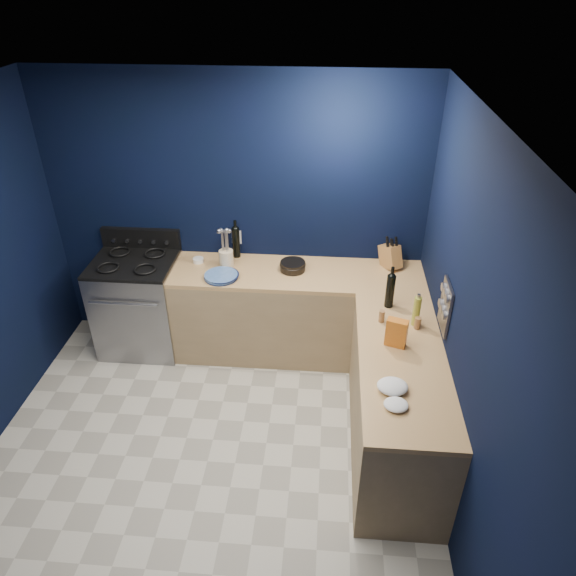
# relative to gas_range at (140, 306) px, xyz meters

# --- Properties ---
(floor) EXTENTS (3.50, 3.50, 0.02)m
(floor) POSITION_rel_gas_range_xyz_m (0.93, -1.42, -0.47)
(floor) COLOR #BCB6A5
(floor) RESTS_ON ground
(ceiling) EXTENTS (3.50, 3.50, 0.02)m
(ceiling) POSITION_rel_gas_range_xyz_m (0.93, -1.42, 2.15)
(ceiling) COLOR silver
(ceiling) RESTS_ON ground
(wall_back) EXTENTS (3.50, 0.02, 2.60)m
(wall_back) POSITION_rel_gas_range_xyz_m (0.93, 0.34, 0.84)
(wall_back) COLOR black
(wall_back) RESTS_ON ground
(wall_right) EXTENTS (0.02, 3.50, 2.60)m
(wall_right) POSITION_rel_gas_range_xyz_m (2.69, -1.42, 0.84)
(wall_right) COLOR black
(wall_right) RESTS_ON ground
(cab_back) EXTENTS (2.30, 0.63, 0.86)m
(cab_back) POSITION_rel_gas_range_xyz_m (1.53, 0.02, -0.03)
(cab_back) COLOR #9A7E57
(cab_back) RESTS_ON floor
(top_back) EXTENTS (2.30, 0.63, 0.04)m
(top_back) POSITION_rel_gas_range_xyz_m (1.53, 0.02, 0.42)
(top_back) COLOR olive
(top_back) RESTS_ON cab_back
(cab_right) EXTENTS (0.63, 1.67, 0.86)m
(cab_right) POSITION_rel_gas_range_xyz_m (2.37, -1.13, -0.03)
(cab_right) COLOR #9A7E57
(cab_right) RESTS_ON floor
(top_right) EXTENTS (0.63, 1.67, 0.04)m
(top_right) POSITION_rel_gas_range_xyz_m (2.37, -1.13, 0.42)
(top_right) COLOR olive
(top_right) RESTS_ON cab_right
(gas_range) EXTENTS (0.76, 0.66, 0.92)m
(gas_range) POSITION_rel_gas_range_xyz_m (0.00, 0.00, 0.00)
(gas_range) COLOR gray
(gas_range) RESTS_ON floor
(oven_door) EXTENTS (0.59, 0.02, 0.42)m
(oven_door) POSITION_rel_gas_range_xyz_m (0.00, -0.32, -0.01)
(oven_door) COLOR black
(oven_door) RESTS_ON gas_range
(cooktop) EXTENTS (0.76, 0.66, 0.03)m
(cooktop) POSITION_rel_gas_range_xyz_m (0.00, 0.00, 0.48)
(cooktop) COLOR black
(cooktop) RESTS_ON gas_range
(backguard) EXTENTS (0.76, 0.06, 0.20)m
(backguard) POSITION_rel_gas_range_xyz_m (0.00, 0.30, 0.58)
(backguard) COLOR black
(backguard) RESTS_ON gas_range
(spice_panel) EXTENTS (0.02, 0.28, 0.38)m
(spice_panel) POSITION_rel_gas_range_xyz_m (2.67, -0.87, 0.72)
(spice_panel) COLOR gray
(spice_panel) RESTS_ON wall_right
(wall_outlet) EXTENTS (0.09, 0.02, 0.13)m
(wall_outlet) POSITION_rel_gas_range_xyz_m (0.93, 0.32, 0.62)
(wall_outlet) COLOR white
(wall_outlet) RESTS_ON wall_back
(plate_stack) EXTENTS (0.30, 0.30, 0.04)m
(plate_stack) POSITION_rel_gas_range_xyz_m (0.86, -0.14, 0.46)
(plate_stack) COLOR #3C608F
(plate_stack) RESTS_ON top_back
(ramekin) EXTENTS (0.11, 0.11, 0.04)m
(ramekin) POSITION_rel_gas_range_xyz_m (0.59, 0.13, 0.46)
(ramekin) COLOR white
(ramekin) RESTS_ON top_back
(utensil_crock) EXTENTS (0.14, 0.14, 0.16)m
(utensil_crock) POSITION_rel_gas_range_xyz_m (0.87, 0.07, 0.52)
(utensil_crock) COLOR beige
(utensil_crock) RESTS_ON top_back
(wine_bottle_back) EXTENTS (0.08, 0.08, 0.29)m
(wine_bottle_back) POSITION_rel_gas_range_xyz_m (0.93, 0.27, 0.59)
(wine_bottle_back) COLOR black
(wine_bottle_back) RESTS_ON top_back
(lemon_basket) EXTENTS (0.30, 0.30, 0.09)m
(lemon_basket) POSITION_rel_gas_range_xyz_m (1.49, 0.05, 0.48)
(lemon_basket) COLOR black
(lemon_basket) RESTS_ON top_back
(knife_block) EXTENTS (0.23, 0.27, 0.26)m
(knife_block) POSITION_rel_gas_range_xyz_m (2.37, 0.19, 0.55)
(knife_block) COLOR olive
(knife_block) RESTS_ON top_back
(wine_bottle_right) EXTENTS (0.09, 0.09, 0.29)m
(wine_bottle_right) POSITION_rel_gas_range_xyz_m (2.31, -0.47, 0.58)
(wine_bottle_right) COLOR black
(wine_bottle_right) RESTS_ON top_right
(oil_bottle) EXTENTS (0.07, 0.07, 0.25)m
(oil_bottle) POSITION_rel_gas_range_xyz_m (2.50, -0.71, 0.56)
(oil_bottle) COLOR olive
(oil_bottle) RESTS_ON top_right
(spice_jar_near) EXTENTS (0.05, 0.05, 0.10)m
(spice_jar_near) POSITION_rel_gas_range_xyz_m (2.24, -0.70, 0.49)
(spice_jar_near) COLOR olive
(spice_jar_near) RESTS_ON top_right
(spice_jar_far) EXTENTS (0.05, 0.05, 0.10)m
(spice_jar_far) POSITION_rel_gas_range_xyz_m (2.51, -0.76, 0.49)
(spice_jar_far) COLOR olive
(spice_jar_far) RESTS_ON top_right
(crouton_bag) EXTENTS (0.17, 0.12, 0.22)m
(crouton_bag) POSITION_rel_gas_range_xyz_m (2.32, -0.99, 0.55)
(crouton_bag) COLOR #B0290D
(crouton_bag) RESTS_ON top_right
(towel_front) EXTENTS (0.22, 0.19, 0.07)m
(towel_front) POSITION_rel_gas_range_xyz_m (2.26, -1.48, 0.48)
(towel_front) COLOR white
(towel_front) RESTS_ON top_right
(towel_end) EXTENTS (0.20, 0.19, 0.05)m
(towel_end) POSITION_rel_gas_range_xyz_m (2.27, -1.63, 0.46)
(towel_end) COLOR white
(towel_end) RESTS_ON top_right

